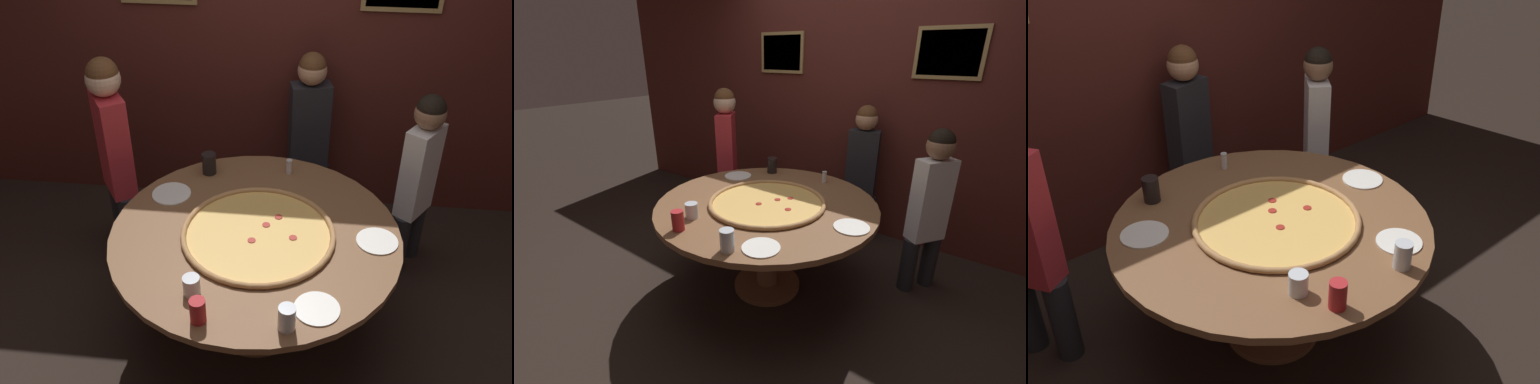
{
  "view_description": "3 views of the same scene",
  "coord_description": "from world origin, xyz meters",
  "views": [
    {
      "loc": [
        0.27,
        -2.41,
        2.74
      ],
      "look_at": [
        -0.0,
        0.06,
        0.97
      ],
      "focal_mm": 40.0,
      "sensor_mm": 36.0,
      "label": 1
    },
    {
      "loc": [
        1.36,
        -1.84,
        1.76
      ],
      "look_at": [
        -0.04,
        0.09,
        0.78
      ],
      "focal_mm": 24.0,
      "sensor_mm": 36.0,
      "label": 2
    },
    {
      "loc": [
        -1.49,
        -1.85,
        2.33
      ],
      "look_at": [
        0.11,
        0.03,
        0.85
      ],
      "focal_mm": 40.0,
      "sensor_mm": 36.0,
      "label": 3
    }
  ],
  "objects": [
    {
      "name": "diner_centre_back",
      "position": [
        -1.0,
        0.66,
        0.82
      ],
      "size": [
        0.31,
        0.37,
        1.44
      ],
      "rotation": [
        0.0,
        0.0,
        2.16
      ],
      "color": "#232328",
      "rests_on": "ground_plane"
    },
    {
      "name": "drink_cup_far_right",
      "position": [
        -0.35,
        0.56,
        0.81
      ],
      "size": [
        0.09,
        0.09,
        0.14
      ],
      "primitive_type": "cylinder",
      "color": "black",
      "rests_on": "dining_table"
    },
    {
      "name": "diner_far_right",
      "position": [
        0.97,
        0.7,
        0.73
      ],
      "size": [
        0.28,
        0.33,
        1.28
      ],
      "rotation": [
        0.0,
        0.0,
        -2.2
      ],
      "color": "#232328",
      "rests_on": "ground_plane"
    },
    {
      "name": "drink_cup_near_right",
      "position": [
        -0.19,
        -0.66,
        0.8
      ],
      "size": [
        0.08,
        0.08,
        0.13
      ],
      "primitive_type": "cylinder",
      "color": "#B22328",
      "rests_on": "dining_table"
    },
    {
      "name": "white_plate_far_back",
      "position": [
        0.35,
        -0.53,
        0.74
      ],
      "size": [
        0.22,
        0.22,
        0.01
      ],
      "primitive_type": "cylinder",
      "color": "white",
      "rests_on": "dining_table"
    },
    {
      "name": "ground_plane",
      "position": [
        0.0,
        0.0,
        0.0
      ],
      "size": [
        24.0,
        24.0,
        0.0
      ],
      "primitive_type": "plane",
      "color": "black"
    },
    {
      "name": "condiment_shaker",
      "position": [
        0.15,
        0.61,
        0.79
      ],
      "size": [
        0.04,
        0.04,
        0.1
      ],
      "color": "silver",
      "rests_on": "dining_table"
    },
    {
      "name": "drink_cup_beside_pizza",
      "position": [
        -0.25,
        -0.49,
        0.79
      ],
      "size": [
        0.08,
        0.08,
        0.1
      ],
      "primitive_type": "cylinder",
      "color": "silver",
      "rests_on": "dining_table"
    },
    {
      "name": "diner_side_right",
      "position": [
        0.25,
        1.17,
        0.75
      ],
      "size": [
        0.35,
        0.2,
        1.32
      ],
      "rotation": [
        0.0,
        0.0,
        -2.93
      ],
      "color": "#232328",
      "rests_on": "ground_plane"
    },
    {
      "name": "back_wall",
      "position": [
        0.0,
        1.4,
        1.3
      ],
      "size": [
        6.4,
        0.08,
        2.6
      ],
      "color": "#4C1E19",
      "rests_on": "ground_plane"
    },
    {
      "name": "giant_pizza",
      "position": [
        0.02,
        -0.02,
        0.75
      ],
      "size": [
        0.85,
        0.85,
        0.03
      ],
      "color": "#EAB75B",
      "rests_on": "dining_table"
    },
    {
      "name": "drink_cup_by_shaker",
      "position": [
        0.22,
        -0.66,
        0.8
      ],
      "size": [
        0.08,
        0.08,
        0.13
      ],
      "primitive_type": "cylinder",
      "color": "silver",
      "rests_on": "dining_table"
    },
    {
      "name": "white_plate_beside_cup",
      "position": [
        -0.54,
        0.3,
        0.74
      ],
      "size": [
        0.23,
        0.23,
        0.01
      ],
      "primitive_type": "cylinder",
      "color": "white",
      "rests_on": "dining_table"
    },
    {
      "name": "white_plate_near_front",
      "position": [
        0.66,
        -0.01,
        0.74
      ],
      "size": [
        0.23,
        0.23,
        0.01
      ],
      "primitive_type": "cylinder",
      "color": "white",
      "rests_on": "dining_table"
    },
    {
      "name": "dining_table",
      "position": [
        0.0,
        0.0,
        0.61
      ],
      "size": [
        1.6,
        1.6,
        0.74
      ],
      "color": "brown",
      "rests_on": "ground_plane"
    }
  ]
}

